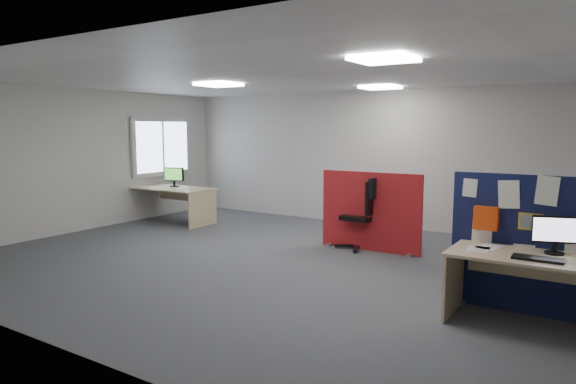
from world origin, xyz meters
The scene contains 16 objects.
floor centered at (0.00, 0.00, 0.00)m, with size 9.00×9.00×0.00m, color #4B4E52.
ceiling centered at (0.00, 0.00, 2.70)m, with size 9.00×7.00×0.02m, color white.
wall_back centered at (0.00, 3.50, 1.35)m, with size 9.00×0.02×2.70m, color silver.
wall_front centered at (0.00, -3.50, 1.35)m, with size 9.00×0.02×2.70m, color silver.
wall_left centered at (-4.50, 0.00, 1.35)m, with size 0.02×7.00×2.70m, color silver.
window centered at (-4.44, 2.00, 1.55)m, with size 0.06×1.70×1.30m.
ceiling_lights centered at (0.33, 0.67, 2.67)m, with size 4.10×4.10×0.04m.
navy_divider centered at (3.46, -0.29, 0.75)m, with size 1.80×0.30×1.48m.
main_desk centered at (3.58, -0.64, 0.56)m, with size 1.79×0.80×0.73m.
monitor_main centered at (3.63, -0.51, 0.94)m, with size 0.42×0.18×0.38m.
keyboard centered at (3.53, -0.85, 0.74)m, with size 0.45×0.18×0.03m, color black.
red_divider centered at (0.82, 1.45, 0.62)m, with size 1.69×0.30×1.27m.
second_desk centered at (-3.68, 1.56, 0.56)m, with size 1.75×0.88×0.73m.
monitor_second centered at (-3.75, 1.66, 0.95)m, with size 0.44×0.20×0.41m.
office_chair centered at (0.73, 1.46, 0.66)m, with size 0.75×0.77×1.16m.
desk_papers centered at (3.35, -0.70, 0.73)m, with size 1.36×0.65×0.00m.
Camera 1 is at (4.09, -6.09, 1.97)m, focal length 32.00 mm.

